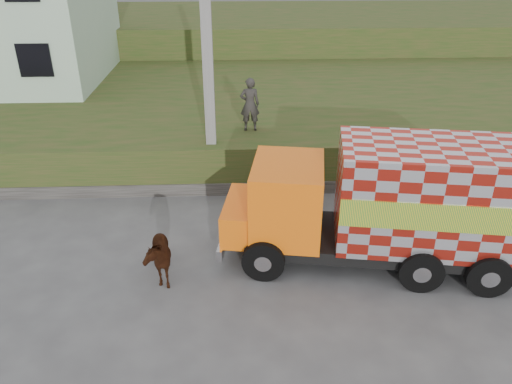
{
  "coord_description": "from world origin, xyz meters",
  "views": [
    {
      "loc": [
        -0.29,
        -9.69,
        7.13
      ],
      "look_at": [
        0.23,
        1.63,
        1.3
      ],
      "focal_mm": 35.0,
      "sensor_mm": 36.0,
      "label": 1
    }
  ],
  "objects_px": {
    "utility_pole": "(208,57)",
    "cargo_truck": "(387,204)",
    "pedestrian": "(250,104)",
    "cow": "(156,255)"
  },
  "relations": [
    {
      "from": "utility_pole",
      "to": "cargo_truck",
      "type": "xyz_separation_m",
      "value": [
        4.23,
        -4.27,
        -2.49
      ]
    },
    {
      "from": "utility_pole",
      "to": "cargo_truck",
      "type": "bearing_deg",
      "value": -45.24
    },
    {
      "from": "utility_pole",
      "to": "pedestrian",
      "type": "height_order",
      "value": "utility_pole"
    },
    {
      "from": "cow",
      "to": "cargo_truck",
      "type": "bearing_deg",
      "value": -9.57
    },
    {
      "from": "cow",
      "to": "pedestrian",
      "type": "distance_m",
      "value": 6.47
    },
    {
      "from": "cow",
      "to": "pedestrian",
      "type": "xyz_separation_m",
      "value": [
        2.36,
        5.77,
        1.73
      ]
    },
    {
      "from": "cargo_truck",
      "to": "pedestrian",
      "type": "xyz_separation_m",
      "value": [
        -3.01,
        5.33,
        0.78
      ]
    },
    {
      "from": "cargo_truck",
      "to": "cow",
      "type": "relative_size",
      "value": 4.82
    },
    {
      "from": "cargo_truck",
      "to": "pedestrian",
      "type": "bearing_deg",
      "value": 128.78
    },
    {
      "from": "cargo_truck",
      "to": "cow",
      "type": "xyz_separation_m",
      "value": [
        -5.37,
        -0.44,
        -0.96
      ]
    }
  ]
}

